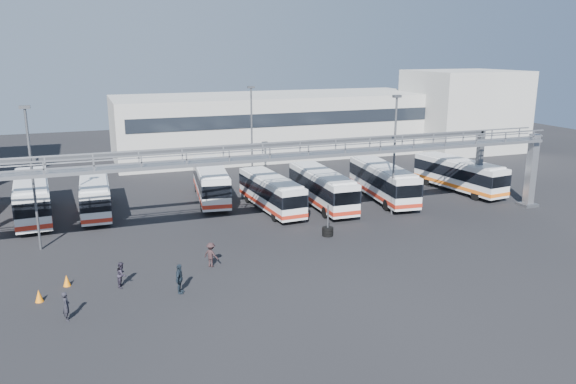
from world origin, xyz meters
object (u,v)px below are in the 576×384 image
object	(u,v)px
bus_4	(211,181)
pedestrian_d	(179,279)
bus_7	(383,181)
bus_6	(322,187)
cone_left	(67,280)
bus_1	(32,196)
bus_5	(271,192)
cone_right	(39,296)
pedestrian_c	(211,255)
tire_stack	(328,231)
pedestrian_a	(66,306)
bus_2	(95,194)
light_pole_left	(32,171)
pedestrian_b	(122,274)
bus_9	(459,174)
light_pole_back	(252,130)
light_pole_mid	(394,149)

from	to	relation	value
bus_4	pedestrian_d	world-z (taller)	bus_4
bus_7	bus_6	bearing A→B (deg)	-172.92
pedestrian_d	cone_left	distance (m)	7.11
bus_1	bus_6	size ratio (longest dim) A/B	1.07
bus_5	cone_right	bearing A→B (deg)	-148.35
bus_4	pedestrian_d	xyz separation A→B (m)	(-6.37, -19.85, -0.95)
bus_5	pedestrian_d	bearing A→B (deg)	-129.72
bus_6	pedestrian_c	bearing A→B (deg)	-138.37
bus_6	tire_stack	distance (m)	8.39
pedestrian_a	bus_5	bearing A→B (deg)	-46.25
bus_2	bus_7	distance (m)	26.00
light_pole_left	bus_5	size ratio (longest dim) A/B	0.99
light_pole_left	bus_2	distance (m)	9.99
bus_1	bus_5	distance (m)	20.04
pedestrian_a	bus_1	bearing A→B (deg)	7.81
bus_5	bus_6	bearing A→B (deg)	-9.07
light_pole_left	pedestrian_b	size ratio (longest dim) A/B	6.61
light_pole_left	cone_left	world-z (taller)	light_pole_left
pedestrian_c	bus_2	bearing A→B (deg)	-18.57
bus_4	pedestrian_a	world-z (taller)	bus_4
tire_stack	bus_9	bearing A→B (deg)	24.31
pedestrian_c	cone_left	distance (m)	8.87
bus_1	bus_4	world-z (taller)	bus_1
light_pole_left	cone_right	size ratio (longest dim) A/B	14.23
light_pole_back	cone_right	world-z (taller)	light_pole_back
cone_left	tire_stack	size ratio (longest dim) A/B	0.28
pedestrian_b	bus_9	bearing A→B (deg)	-51.44
pedestrian_d	bus_5	bearing A→B (deg)	-11.51
pedestrian_d	cone_left	size ratio (longest dim) A/B	2.57
light_pole_mid	bus_4	distance (m)	17.30
bus_5	pedestrian_a	distance (m)	23.14
bus_4	bus_6	bearing A→B (deg)	-24.99
light_pole_back	pedestrian_a	xyz separation A→B (m)	(-18.11, -26.17, -4.93)
cone_right	light_pole_back	bearing A→B (deg)	49.82
pedestrian_c	tire_stack	xyz separation A→B (m)	(9.74, 3.04, -0.41)
cone_left	pedestrian_c	bearing A→B (deg)	0.18
bus_5	bus_9	xyz separation A→B (m)	(19.81, -0.04, 0.09)
pedestrian_c	bus_5	bearing A→B (deg)	-76.86
cone_right	cone_left	bearing A→B (deg)	50.99
light_pole_left	tire_stack	world-z (taller)	light_pole_left
light_pole_mid	cone_left	size ratio (longest dim) A/B	14.62
pedestrian_a	bus_6	bearing A→B (deg)	-53.96
bus_1	tire_stack	distance (m)	24.87
light_pole_left	bus_7	world-z (taller)	light_pole_left
pedestrian_c	light_pole_mid	bearing A→B (deg)	-111.18
light_pole_mid	tire_stack	size ratio (longest dim) A/B	4.17
bus_1	bus_4	bearing A→B (deg)	-1.30
bus_4	pedestrian_c	world-z (taller)	bus_4
light_pole_left	pedestrian_a	distance (m)	13.26
bus_6	bus_9	distance (m)	15.11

